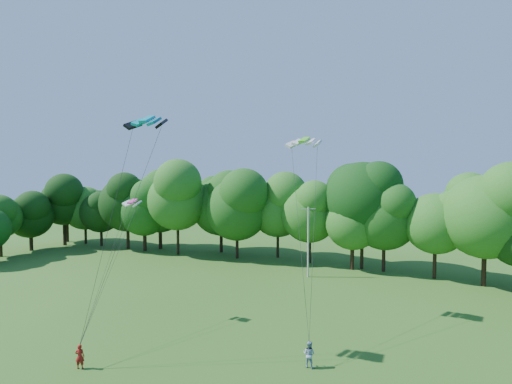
% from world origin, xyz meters
% --- Properties ---
extents(utility_pole, '(1.51, 0.73, 8.10)m').
position_xyz_m(utility_pole, '(-0.10, 30.49, 4.17)').
color(utility_pole, '#AAABA2').
rests_on(utility_pole, ground).
extents(kite_flyer_left, '(0.67, 0.61, 1.53)m').
position_xyz_m(kite_flyer_left, '(-5.20, 3.64, 0.77)').
color(kite_flyer_left, maroon).
rests_on(kite_flyer_left, ground).
extents(kite_flyer_right, '(0.84, 0.68, 1.64)m').
position_xyz_m(kite_flyer_right, '(7.28, 10.33, 0.82)').
color(kite_flyer_right, '#879FBC').
rests_on(kite_flyer_right, ground).
extents(kite_teal, '(2.86, 1.59, 0.64)m').
position_xyz_m(kite_teal, '(-2.90, 7.33, 15.56)').
color(kite_teal, '#058C9E').
rests_on(kite_teal, ground).
extents(kite_green, '(2.93, 1.39, 0.61)m').
position_xyz_m(kite_green, '(3.73, 18.78, 14.79)').
color(kite_green, '#49CD1E').
rests_on(kite_green, ground).
extents(kite_pink, '(1.57, 0.76, 0.38)m').
position_xyz_m(kite_pink, '(-8.47, 11.54, 9.72)').
color(kite_pink, '#CD3893').
rests_on(kite_pink, ground).
extents(tree_back_west, '(8.34, 8.34, 12.14)m').
position_xyz_m(tree_back_west, '(-27.61, 33.42, 7.58)').
color(tree_back_west, '#382016').
rests_on(tree_back_west, ground).
extents(tree_back_center, '(10.24, 10.24, 14.90)m').
position_xyz_m(tree_back_center, '(4.55, 37.28, 9.30)').
color(tree_back_center, '#332613').
rests_on(tree_back_center, ground).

